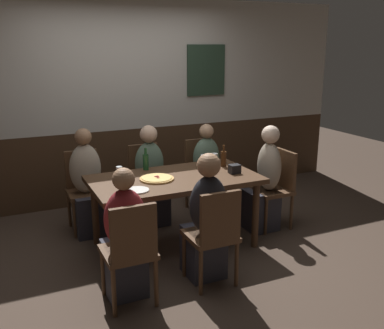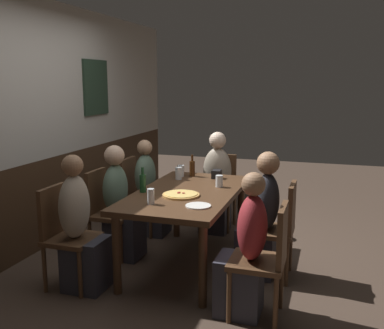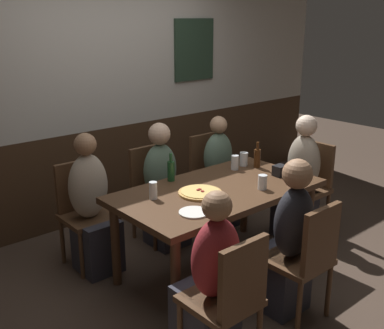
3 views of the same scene
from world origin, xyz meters
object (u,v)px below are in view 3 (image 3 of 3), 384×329
Objects in this scene: chair_head_east at (309,182)px; pizza at (200,192)px; chair_left_far at (83,208)px; beer_bottle_green at (171,170)px; pint_glass_pale at (262,183)px; person_mid_far at (164,194)px; tumbler_water at (235,163)px; person_right_far at (221,179)px; dining_table at (217,198)px; beer_bottle_brown at (257,158)px; person_left_far at (93,214)px; tumbler_short at (153,191)px; person_head_east at (299,186)px; chair_right_far at (210,172)px; highball_clear at (244,160)px; person_mid_near at (287,248)px; plate_white_large at (194,212)px; condiment_caddy at (280,170)px; chair_mid_near at (306,256)px; person_left_near at (210,289)px; chair_left_near at (229,296)px; chair_mid_far at (153,188)px.

pizza is (-1.44, -0.01, 0.26)m from chair_head_east.
chair_left_far is 3.71× the size of beer_bottle_green.
person_mid_far is at bearing 104.78° from pint_glass_pale.
pizza is at bearing -158.61° from tumbler_water.
person_right_far is 1.03m from beer_bottle_green.
dining_table is 0.45m from beer_bottle_green.
person_right_far is 0.67m from beer_bottle_brown.
tumbler_short is (0.21, -0.56, 0.31)m from person_left_far.
tumbler_water is at bearing 159.11° from person_head_east.
chair_right_far reaches higher than dining_table.
person_mid_far is at bearing 150.48° from chair_head_east.
highball_clear is at bearing -8.15° from beer_bottle_green.
person_mid_near is 1.13m from beer_bottle_brown.
dining_table is at bearing 28.47° from plate_white_large.
condiment_caddy is (0.81, -0.12, 0.03)m from pizza.
condiment_caddy is at bearing -85.71° from highball_clear.
person_mid_far reaches higher than chair_head_east.
tumbler_short is 0.42m from beer_bottle_green.
chair_left_far reaches higher than pizza.
chair_mid_near is at bearing -90.00° from dining_table.
person_left_near is 0.93m from pizza.
person_right_far reaches higher than highball_clear.
person_right_far is at bearing 63.23° from pint_glass_pale.
highball_clear is at bearing -36.62° from person_mid_far.
chair_left_near is 1.00× the size of chair_mid_far.
pint_glass_pale is at bearing -111.73° from tumbler_water.
pint_glass_pale is at bearing -28.80° from pizza.
highball_clear is at bearing -24.42° from chair_left_far.
chair_mid_far is at bearing 141.36° from person_head_east.
person_mid_near is at bearing -62.62° from person_left_far.
pint_glass_pale is (0.98, -1.12, 0.30)m from chair_left_far.
dining_table is 0.73m from person_mid_near.
person_left_far reaches higher than chair_head_east.
chair_head_east is 1.75m from plate_white_large.
tumbler_short is at bearing -156.01° from person_right_far.
person_left_far is 10.60× the size of condiment_caddy.
person_mid_near is at bearing 12.46° from chair_left_near.
dining_table is 1.89× the size of chair_left_far.
dining_table is 12.88× the size of tumbler_water.
person_mid_near is at bearing -65.08° from chair_left_far.
person_left_near is 0.97× the size of person_mid_far.
beer_bottle_green is at bearing 167.77° from tumbler_water.
chair_right_far reaches higher than tumbler_water.
person_right_far is 9.49× the size of pint_glass_pale.
chair_mid_far is (0.00, 0.87, -0.16)m from dining_table.
person_right_far is (-0.52, 0.71, -0.04)m from chair_head_east.
person_left_far is (0.00, 1.58, -0.01)m from chair_left_near.
tumbler_short is at bearing -132.93° from person_mid_far.
beer_bottle_brown is at bearing -97.19° from chair_right_far.
pizza is at bearing -104.86° from person_mid_far.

